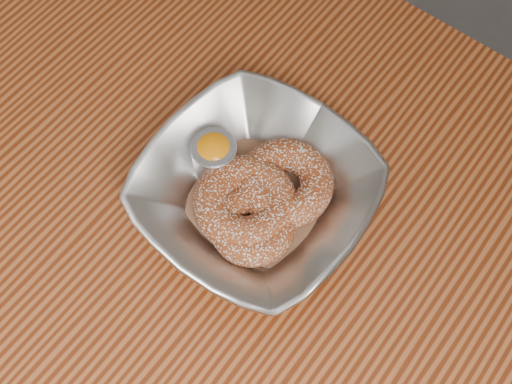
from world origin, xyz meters
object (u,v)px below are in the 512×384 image
Objects in this scene: donut_back at (285,183)px; ramekin at (214,155)px; donut_front at (245,203)px; donut_extra at (252,225)px; table at (154,218)px; serving_bowl at (256,193)px.

donut_back is 2.04× the size of ramekin.
donut_front is 1.22× the size of donut_extra.
donut_front is 0.06m from ramekin.
donut_extra is 0.09m from ramekin.
ramekin reaches higher than donut_front.
ramekin is at bearing 159.75° from donut_front.
donut_front reaches higher than donut_back.
donut_front is at bearing 145.90° from donut_extra.
donut_extra is at bearing -87.87° from donut_back.
table is 0.18m from donut_extra.
ramekin is at bearing 155.83° from donut_extra.
donut_front is (-0.00, -0.02, 0.00)m from serving_bowl.
serving_bowl reaches higher than table.
donut_front reaches higher than table.
donut_back is at bearing 92.13° from donut_extra.
donut_back is at bearing 58.82° from serving_bowl.
donut_back is 0.06m from donut_extra.
donut_back is at bearing 33.64° from table.
donut_front is (0.11, 0.04, 0.13)m from table.
donut_back is at bearing 67.40° from donut_front.
table is 11.13× the size of donut_front.
ramekin is (0.05, 0.07, 0.13)m from table.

